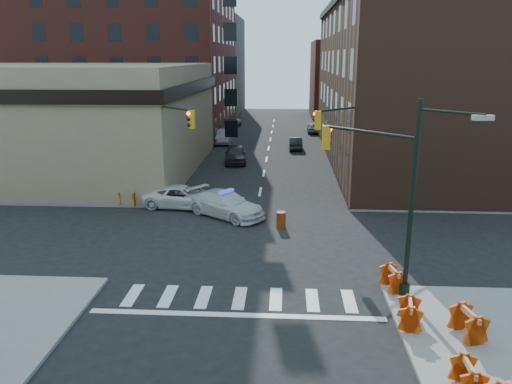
# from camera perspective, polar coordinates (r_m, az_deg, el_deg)

# --- Properties ---
(ground) EXTENTS (140.00, 140.00, 0.00)m
(ground) POSITION_cam_1_polar(r_m,az_deg,el_deg) (27.29, -0.59, -5.49)
(ground) COLOR black
(ground) RESTS_ON ground
(sidewalk_nw) EXTENTS (34.00, 54.50, 0.15)m
(sidewalk_nw) POSITION_cam_1_polar(r_m,az_deg,el_deg) (63.98, -19.56, 5.77)
(sidewalk_nw) COLOR gray
(sidewalk_nw) RESTS_ON ground
(sidewalk_ne) EXTENTS (34.00, 54.50, 0.15)m
(sidewalk_ne) POSITION_cam_1_polar(r_m,az_deg,el_deg) (62.69, 23.22, 5.23)
(sidewalk_ne) COLOR gray
(sidewalk_ne) RESTS_ON ground
(bank_building) EXTENTS (22.00, 22.00, 9.00)m
(bank_building) POSITION_cam_1_polar(r_m,az_deg,el_deg) (46.26, -20.81, 7.87)
(bank_building) COLOR #8F775E
(bank_building) RESTS_ON ground
(apartment_block) EXTENTS (25.00, 25.00, 24.00)m
(apartment_block) POSITION_cam_1_polar(r_m,az_deg,el_deg) (68.56, -14.46, 16.76)
(apartment_block) COLOR #57211B
(apartment_block) RESTS_ON ground
(commercial_row_ne) EXTENTS (14.00, 34.00, 14.00)m
(commercial_row_ne) POSITION_cam_1_polar(r_m,az_deg,el_deg) (49.32, 16.87, 11.53)
(commercial_row_ne) COLOR #4D2C1F
(commercial_row_ne) RESTS_ON ground
(filler_nw) EXTENTS (20.00, 18.00, 16.00)m
(filler_nw) POSITION_cam_1_polar(r_m,az_deg,el_deg) (89.26, -8.37, 14.04)
(filler_nw) COLOR brown
(filler_nw) RESTS_ON ground
(filler_ne) EXTENTS (16.00, 16.00, 12.00)m
(filler_ne) POSITION_cam_1_polar(r_m,az_deg,el_deg) (84.42, 11.98, 12.46)
(filler_ne) COLOR #57211B
(filler_ne) RESTS_ON ground
(signal_pole_se) EXTENTS (5.40, 5.27, 8.00)m
(signal_pole_se) POSITION_cam_1_polar(r_m,az_deg,el_deg) (21.00, 14.97, 0.80)
(signal_pole_se) COLOR black
(signal_pole_se) RESTS_ON sidewalk_se
(signal_pole_nw) EXTENTS (3.58, 3.67, 8.00)m
(signal_pole_nw) POSITION_cam_1_polar(r_m,az_deg,el_deg) (32.17, -10.45, 5.47)
(signal_pole_nw) COLOR black
(signal_pole_nw) RESTS_ON sidewalk_nw
(signal_pole_ne) EXTENTS (3.67, 3.58, 8.00)m
(signal_pole_ne) POSITION_cam_1_polar(r_m,az_deg,el_deg) (31.53, 10.76, 5.26)
(signal_pole_ne) COLOR black
(signal_pole_ne) RESTS_ON sidewalk_ne
(tree_ne_near) EXTENTS (3.00, 3.00, 4.85)m
(tree_ne_near) POSITION_cam_1_polar(r_m,az_deg,el_deg) (52.14, 9.75, 8.24)
(tree_ne_near) COLOR black
(tree_ne_near) RESTS_ON sidewalk_ne
(tree_ne_far) EXTENTS (3.00, 3.00, 4.85)m
(tree_ne_far) POSITION_cam_1_polar(r_m,az_deg,el_deg) (60.05, 8.94, 9.18)
(tree_ne_far) COLOR black
(tree_ne_far) RESTS_ON sidewalk_ne
(police_car) EXTENTS (5.62, 4.92, 1.56)m
(police_car) POSITION_cam_1_polar(r_m,az_deg,el_deg) (31.07, -3.49, -1.40)
(police_car) COLOR silver
(police_car) RESTS_ON ground
(pickup) EXTENTS (5.36, 2.94, 1.42)m
(pickup) POSITION_cam_1_polar(r_m,az_deg,el_deg) (33.19, -8.32, -0.56)
(pickup) COLOR silver
(pickup) RESTS_ON ground
(parked_car_wnear) EXTENTS (2.36, 4.93, 1.62)m
(parked_car_wnear) POSITION_cam_1_polar(r_m,az_deg,el_deg) (46.74, -2.36, 4.33)
(parked_car_wnear) COLOR black
(parked_car_wnear) RESTS_ON ground
(parked_car_wfar) EXTENTS (1.75, 4.81, 1.58)m
(parked_car_wfar) POSITION_cam_1_polar(r_m,az_deg,el_deg) (57.53, -3.61, 6.36)
(parked_car_wfar) COLOR #979BA0
(parked_car_wfar) RESTS_ON ground
(parked_car_wdeep) EXTENTS (2.16, 4.55, 1.28)m
(parked_car_wdeep) POSITION_cam_1_polar(r_m,az_deg,el_deg) (70.40, -2.61, 7.89)
(parked_car_wdeep) COLOR black
(parked_car_wdeep) RESTS_ON ground
(parked_car_enear) EXTENTS (1.40, 3.93, 1.29)m
(parked_car_enear) POSITION_cam_1_polar(r_m,az_deg,el_deg) (53.83, 4.55, 5.57)
(parked_car_enear) COLOR black
(parked_car_enear) RESTS_ON ground
(parked_car_efar) EXTENTS (1.62, 3.96, 1.35)m
(parked_car_efar) POSITION_cam_1_polar(r_m,az_deg,el_deg) (65.86, 6.59, 7.32)
(parked_car_efar) COLOR gray
(parked_car_efar) RESTS_ON ground
(pedestrian_a) EXTENTS (0.74, 0.60, 1.74)m
(pedestrian_a) POSITION_cam_1_polar(r_m,az_deg,el_deg) (36.33, -16.06, 0.89)
(pedestrian_a) COLOR black
(pedestrian_a) RESTS_ON sidewalk_nw
(pedestrian_b) EXTENTS (1.06, 0.90, 1.92)m
(pedestrian_b) POSITION_cam_1_polar(r_m,az_deg,el_deg) (36.81, -15.19, 1.28)
(pedestrian_b) COLOR black
(pedestrian_b) RESTS_ON sidewalk_nw
(pedestrian_c) EXTENTS (1.12, 1.04, 1.85)m
(pedestrian_c) POSITION_cam_1_polar(r_m,az_deg,el_deg) (35.68, -17.68, 0.59)
(pedestrian_c) COLOR #1F272F
(pedestrian_c) RESTS_ON sidewalk_nw
(barrel_road) EXTENTS (0.58, 0.58, 0.96)m
(barrel_road) POSITION_cam_1_polar(r_m,az_deg,el_deg) (29.04, 2.88, -3.20)
(barrel_road) COLOR #C55209
(barrel_road) RESTS_ON ground
(barrel_bank) EXTENTS (0.58, 0.58, 0.98)m
(barrel_bank) POSITION_cam_1_polar(r_m,az_deg,el_deg) (34.67, -7.89, -0.24)
(barrel_bank) COLOR #C73809
(barrel_bank) RESTS_ON ground
(barricade_se_a) EXTENTS (0.87, 1.36, 0.94)m
(barricade_se_a) POSITION_cam_1_polar(r_m,az_deg,el_deg) (22.06, 15.36, -9.54)
(barricade_se_a) COLOR orange
(barricade_se_a) RESTS_ON sidewalk_se
(barricade_se_b) EXTENTS (0.95, 1.48, 1.03)m
(barricade_se_b) POSITION_cam_1_polar(r_m,az_deg,el_deg) (19.43, 23.07, -13.69)
(barricade_se_b) COLOR red
(barricade_se_b) RESTS_ON sidewalk_se
(barricade_se_c) EXTENTS (0.86, 1.38, 0.96)m
(barricade_se_c) POSITION_cam_1_polar(r_m,az_deg,el_deg) (19.46, 17.15, -13.16)
(barricade_se_c) COLOR red
(barricade_se_c) RESTS_ON sidewalk_se
(barricade_se_d) EXTENTS (0.62, 1.23, 0.92)m
(barricade_se_d) POSITION_cam_1_polar(r_m,az_deg,el_deg) (16.72, 23.05, -18.92)
(barricade_se_d) COLOR #CB5709
(barricade_se_d) RESTS_ON sidewalk_se
(barricade_nw_a) EXTENTS (1.46, 0.91, 1.03)m
(barricade_nw_a) POSITION_cam_1_polar(r_m,az_deg,el_deg) (35.51, -15.27, 0.02)
(barricade_nw_a) COLOR red
(barricade_nw_a) RESTS_ON sidewalk_nw
(barricade_nw_b) EXTENTS (1.39, 0.85, 0.97)m
(barricade_nw_b) POSITION_cam_1_polar(r_m,az_deg,el_deg) (34.03, -14.34, -0.62)
(barricade_nw_b) COLOR #C16209
(barricade_nw_b) RESTS_ON sidewalk_nw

